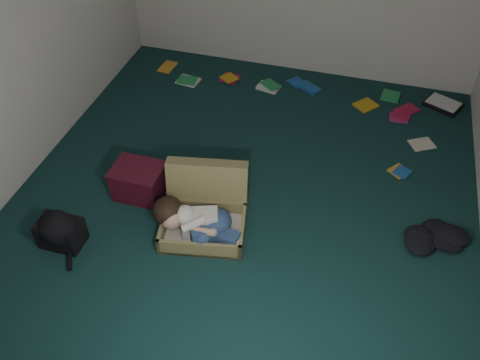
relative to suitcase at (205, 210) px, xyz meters
The scene contains 10 objects.
floor 0.47m from the suitcase, 57.42° to the left, with size 4.50×4.50×0.00m, color #10302E.
wall_front 2.21m from the suitcase, 82.76° to the right, with size 4.50×4.50×0.00m, color silver.
wall_left 2.14m from the suitcase, 168.04° to the left, with size 4.50×4.50×0.00m, color silver.
suitcase is the anchor object (origin of this frame).
person 0.18m from the suitcase, 94.57° to the right, with size 0.75×0.37×0.31m.
maroon_bin 0.69m from the suitcase, 166.44° to the left, with size 0.44×0.34×0.30m.
backpack 1.17m from the suitcase, 153.01° to the right, with size 0.42×0.34×0.25m, color black, non-canonical shape.
clothing_pile 1.90m from the suitcase, ahead, with size 0.43×0.35×0.14m, color black, non-canonical shape.
paper_tray 3.02m from the suitcase, 49.99° to the left, with size 0.44×0.40×0.05m.
book_scatter 2.10m from the suitcase, 73.67° to the left, with size 3.17×1.47×0.02m.
Camera 1 is at (0.84, -3.05, 3.24)m, focal length 38.00 mm.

